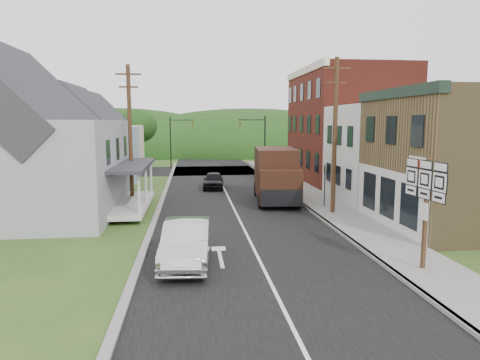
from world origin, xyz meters
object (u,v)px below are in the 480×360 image
object	(u,v)px
silver_sedan	(187,243)
route_sign_cluster	(425,198)
delivery_van	(276,175)
warning_sign	(324,179)
dark_sedan	(213,180)

from	to	relation	value
silver_sedan	route_sign_cluster	world-z (taller)	route_sign_cluster
silver_sedan	delivery_van	bearing A→B (deg)	67.62
warning_sign	silver_sedan	bearing A→B (deg)	-116.69
dark_sedan	warning_sign	bearing A→B (deg)	-49.32
route_sign_cluster	delivery_van	bearing A→B (deg)	95.63
delivery_van	warning_sign	distance (m)	3.67
silver_sedan	warning_sign	size ratio (longest dim) A/B	1.79
warning_sign	dark_sedan	bearing A→B (deg)	140.91
silver_sedan	route_sign_cluster	bearing A→B (deg)	-9.48
silver_sedan	dark_sedan	distance (m)	18.46
dark_sedan	delivery_van	world-z (taller)	delivery_van
delivery_van	route_sign_cluster	xyz separation A→B (m)	(2.56, -14.10, 0.91)
route_sign_cluster	warning_sign	bearing A→B (deg)	85.54
silver_sedan	warning_sign	xyz separation A→B (m)	(8.42, 9.46, 1.10)
dark_sedan	route_sign_cluster	world-z (taller)	route_sign_cluster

